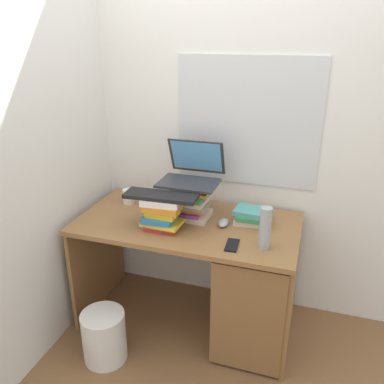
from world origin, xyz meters
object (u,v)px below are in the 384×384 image
object	(u,v)px
keyboard	(161,196)
book_stack_side	(253,216)
desk	(239,280)
book_stack_tall	(189,203)
computer_mouse	(223,223)
wastebasket	(104,336)
laptop	(192,172)
mug	(129,196)
water_bottle	(265,228)
book_stack_keyboard_riser	(162,212)
cell_phone	(232,245)

from	to	relation	value
keyboard	book_stack_side	bearing A→B (deg)	23.31
desk	book_stack_tall	size ratio (longest dim) A/B	5.26
computer_mouse	wastebasket	size ratio (longest dim) A/B	0.33
laptop	wastebasket	distance (m)	1.10
keyboard	computer_mouse	xyz separation A→B (m)	(0.33, 0.15, -0.19)
desk	mug	world-z (taller)	mug
book_stack_tall	water_bottle	world-z (taller)	water_bottle
book_stack_side	mug	xyz separation A→B (m)	(-0.84, 0.03, 0.01)
book_stack_keyboard_riser	water_bottle	distance (m)	0.60
desk	keyboard	world-z (taller)	keyboard
book_stack_side	cell_phone	xyz separation A→B (m)	(-0.06, -0.32, -0.04)
mug	book_stack_side	bearing A→B (deg)	-2.25
desk	book_stack_keyboard_riser	world-z (taller)	book_stack_keyboard_riser
laptop	water_bottle	xyz separation A→B (m)	(0.50, -0.30, -0.16)
keyboard	computer_mouse	distance (m)	0.41
laptop	mug	world-z (taller)	laptop
book_stack_side	laptop	size ratio (longest dim) A/B	0.67
book_stack_side	keyboard	size ratio (longest dim) A/B	0.56
keyboard	mug	size ratio (longest dim) A/B	3.65
book_stack_tall	book_stack_keyboard_riser	xyz separation A→B (m)	(-0.10, -0.19, 0.00)
mug	water_bottle	xyz separation A→B (m)	(0.95, -0.31, 0.07)
computer_mouse	water_bottle	size ratio (longest dim) A/B	0.45
wastebasket	keyboard	bearing A→B (deg)	53.77
computer_mouse	water_bottle	distance (m)	0.34
cell_phone	wastebasket	distance (m)	0.94
book_stack_side	wastebasket	xyz separation A→B (m)	(-0.74, -0.58, -0.62)
book_stack_side	computer_mouse	distance (m)	0.19
desk	book_stack_keyboard_riser	size ratio (longest dim) A/B	5.70
book_stack_keyboard_riser	wastebasket	bearing A→B (deg)	-126.53
laptop	keyboard	size ratio (longest dim) A/B	0.84
book_stack_side	mug	world-z (taller)	mug
book_stack_tall	book_stack_side	bearing A→B (deg)	6.92
book_stack_side	computer_mouse	size ratio (longest dim) A/B	2.26
book_stack_tall	laptop	distance (m)	0.19
book_stack_tall	mug	distance (m)	0.46
book_stack_tall	laptop	world-z (taller)	laptop
computer_mouse	mug	size ratio (longest dim) A/B	0.90
book_stack_tall	mug	size ratio (longest dim) A/B	2.22
desk	book_stack_side	size ratio (longest dim) A/B	5.69
water_bottle	wastebasket	distance (m)	1.14
computer_mouse	mug	world-z (taller)	mug
book_stack_tall	cell_phone	size ratio (longest dim) A/B	1.88
computer_mouse	mug	bearing A→B (deg)	169.56
water_bottle	book_stack_tall	bearing A→B (deg)	154.99
book_stack_tall	computer_mouse	size ratio (longest dim) A/B	2.45
book_stack_tall	wastebasket	world-z (taller)	book_stack_tall
desk	laptop	size ratio (longest dim) A/B	3.79
keyboard	mug	xyz separation A→B (m)	(-0.35, 0.28, -0.16)
laptop	computer_mouse	xyz separation A→B (m)	(0.23, -0.11, -0.26)
book_stack_tall	keyboard	distance (m)	0.25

